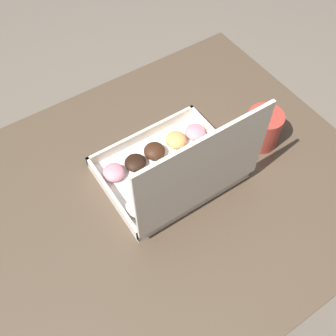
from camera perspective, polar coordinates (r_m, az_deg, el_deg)
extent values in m
plane|color=#6B6054|center=(1.62, 0.24, -16.19)|extent=(8.00, 8.00, 0.00)
cube|color=#4C3D2D|center=(0.99, 0.39, -3.09)|extent=(0.96, 0.83, 0.03)
cylinder|color=#4C3D2D|center=(1.61, 5.93, 6.81)|extent=(0.06, 0.06, 0.68)
cylinder|color=#4C3D2D|center=(1.44, -22.99, -8.10)|extent=(0.06, 0.06, 0.68)
cube|color=white|center=(0.99, 0.00, -0.43)|extent=(0.33, 0.25, 0.01)
cube|color=beige|center=(1.04, -3.74, 4.79)|extent=(0.33, 0.01, 0.03)
cube|color=beige|center=(0.93, 4.21, -4.97)|extent=(0.33, 0.01, 0.03)
cube|color=beige|center=(1.04, 7.33, 4.17)|extent=(0.01, 0.25, 0.03)
cube|color=beige|center=(0.94, -8.11, -4.19)|extent=(0.01, 0.25, 0.03)
cube|color=beige|center=(0.81, 5.11, -0.65)|extent=(0.33, 0.01, 0.24)
ellipsoid|color=pink|center=(1.05, 3.95, 5.27)|extent=(0.06, 0.06, 0.03)
ellipsoid|color=tan|center=(1.03, 1.15, 4.13)|extent=(0.06, 0.06, 0.03)
ellipsoid|color=#381E11|center=(1.01, -1.99, 2.48)|extent=(0.06, 0.06, 0.03)
ellipsoid|color=black|center=(0.99, -4.77, 0.77)|extent=(0.06, 0.06, 0.03)
ellipsoid|color=pink|center=(0.98, -7.88, -0.62)|extent=(0.06, 0.06, 0.03)
ellipsoid|color=tan|center=(1.00, 7.66, 1.23)|extent=(0.06, 0.06, 0.03)
ellipsoid|color=pink|center=(0.97, 5.17, -0.62)|extent=(0.06, 0.06, 0.03)
ellipsoid|color=black|center=(0.96, 1.99, -2.22)|extent=(0.06, 0.06, 0.03)
ellipsoid|color=white|center=(0.94, -1.25, -3.85)|extent=(0.06, 0.06, 0.03)
ellipsoid|color=white|center=(0.92, -4.48, -5.68)|extent=(0.06, 0.06, 0.03)
cylinder|color=#A3382D|center=(1.05, 13.59, 5.60)|extent=(0.09, 0.09, 0.10)
cylinder|color=black|center=(1.01, 14.09, 7.27)|extent=(0.08, 0.08, 0.01)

